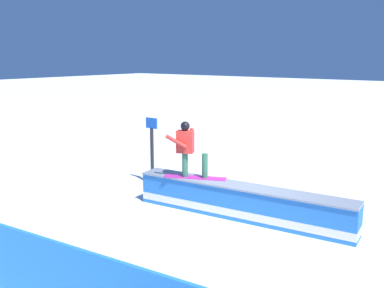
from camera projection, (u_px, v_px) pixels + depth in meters
ground_plane at (241, 218)px, 9.98m from camera, size 120.00×120.00×0.00m
grind_box at (241, 203)px, 9.91m from camera, size 5.25×1.13×0.78m
snowboarder at (188, 148)px, 10.33m from camera, size 1.51×0.91×1.37m
safety_fence at (62, 282)px, 5.99m from camera, size 12.89×1.33×1.18m
trail_marker at (152, 149)px, 12.38m from camera, size 0.40×0.10×1.95m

